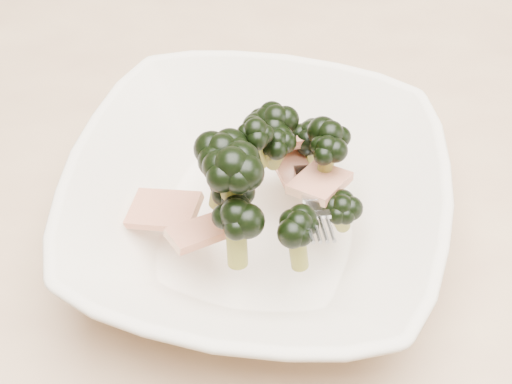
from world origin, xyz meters
TOP-DOWN VIEW (x-y plane):
  - dining_table at (0.00, 0.00)m, footprint 1.20×0.80m
  - broccoli_dish at (-0.07, -0.04)m, footprint 0.33×0.33m

SIDE VIEW (x-z plane):
  - dining_table at x=0.00m, z-range 0.28..1.03m
  - broccoli_dish at x=-0.07m, z-range 0.72..0.85m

